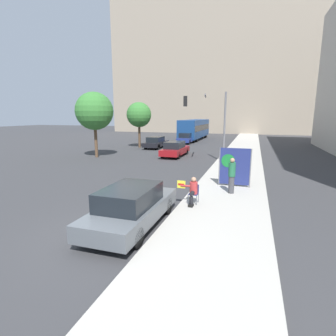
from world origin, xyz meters
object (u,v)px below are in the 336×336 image
at_px(traffic_light_pole, 210,114).
at_px(city_bus_on_road, 195,128).
at_px(street_tree_near_curb, 94,111).
at_px(street_tree_midblock, 139,115).
at_px(protest_banner, 234,166).
at_px(parked_car_curbside, 132,206).
at_px(jogger_on_sidewalk, 232,175).
at_px(car_on_road_nearest, 175,149).
at_px(car_on_road_midblock, 156,142).
at_px(seated_protester, 193,190).
at_px(car_on_road_distant, 186,138).
at_px(pedestrian_behind, 237,169).

height_order(traffic_light_pole, city_bus_on_road, traffic_light_pole).
height_order(street_tree_near_curb, street_tree_midblock, street_tree_near_curb).
relative_size(protest_banner, city_bus_on_road, 0.17).
bearing_deg(parked_car_curbside, jogger_on_sidewalk, 57.47).
distance_m(car_on_road_nearest, street_tree_near_curb, 8.25).
bearing_deg(car_on_road_midblock, jogger_on_sidewalk, -58.47).
bearing_deg(protest_banner, car_on_road_midblock, 123.75).
height_order(protest_banner, street_tree_near_curb, street_tree_near_curb).
xyz_separation_m(car_on_road_nearest, street_tree_midblock, (-6.14, 5.37, 3.22)).
relative_size(parked_car_curbside, car_on_road_nearest, 1.00).
bearing_deg(car_on_road_nearest, car_on_road_midblock, 126.26).
relative_size(seated_protester, parked_car_curbside, 0.25).
height_order(seated_protester, street_tree_near_curb, street_tree_near_curb).
bearing_deg(car_on_road_distant, traffic_light_pole, -68.39).
relative_size(protest_banner, car_on_road_distant, 0.50).
height_order(protest_banner, traffic_light_pole, traffic_light_pole).
height_order(traffic_light_pole, street_tree_midblock, traffic_light_pole).
bearing_deg(parked_car_curbside, traffic_light_pole, 88.48).
bearing_deg(car_on_road_distant, seated_protester, -75.12).
bearing_deg(pedestrian_behind, jogger_on_sidewalk, -30.24).
bearing_deg(street_tree_midblock, car_on_road_midblock, 4.63).
bearing_deg(jogger_on_sidewalk, traffic_light_pole, -62.34).
distance_m(parked_car_curbside, street_tree_midblock, 23.56).
bearing_deg(jogger_on_sidewalk, parked_car_curbside, 69.01).
distance_m(seated_protester, car_on_road_distant, 26.10).
bearing_deg(car_on_road_nearest, seated_protester, -70.34).
xyz_separation_m(street_tree_near_curb, street_tree_midblock, (0.77, 8.17, -0.32)).
bearing_deg(car_on_road_midblock, seated_protester, -64.95).
bearing_deg(parked_car_curbside, car_on_road_distant, 100.36).
relative_size(car_on_road_nearest, car_on_road_midblock, 1.03).
height_order(traffic_light_pole, parked_car_curbside, traffic_light_pole).
bearing_deg(pedestrian_behind, seated_protester, -47.15).
xyz_separation_m(jogger_on_sidewalk, street_tree_near_curb, (-13.14, 8.45, 3.23)).
xyz_separation_m(car_on_road_nearest, street_tree_near_curb, (-6.91, -2.80, 3.54)).
distance_m(pedestrian_behind, parked_car_curbside, 7.50).
height_order(car_on_road_midblock, city_bus_on_road, city_bus_on_road).
xyz_separation_m(seated_protester, jogger_on_sidewalk, (1.45, 2.13, 0.28)).
height_order(parked_car_curbside, city_bus_on_road, city_bus_on_road).
relative_size(protest_banner, traffic_light_pole, 0.37).
bearing_deg(protest_banner, pedestrian_behind, 78.50).
bearing_deg(car_on_road_distant, pedestrian_behind, -68.51).
distance_m(traffic_light_pole, city_bus_on_road, 20.86).
xyz_separation_m(traffic_light_pole, car_on_road_midblock, (-7.61, 7.50, -3.27)).
relative_size(seated_protester, street_tree_near_curb, 0.20).
bearing_deg(city_bus_on_road, parked_car_curbside, -81.27).
xyz_separation_m(parked_car_curbside, car_on_road_midblock, (-7.24, 21.57, -0.04)).
bearing_deg(street_tree_midblock, traffic_light_pole, -37.11).
bearing_deg(car_on_road_distant, street_tree_near_curb, -108.79).
relative_size(seated_protester, street_tree_midblock, 0.21).
height_order(jogger_on_sidewalk, car_on_road_distant, jogger_on_sidewalk).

